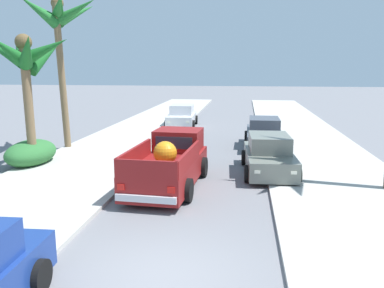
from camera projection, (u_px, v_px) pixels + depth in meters
The scene contains 12 objects.
ground_plane at pixel (160, 277), 7.86m from camera, with size 160.00×160.00×0.00m, color slate.
sidewalk_left at pixel (114, 148), 20.17m from camera, with size 5.10×60.00×0.12m, color #B2AFA8.
sidewalk_right at pixel (315, 153), 18.85m from camera, with size 5.10×60.00×0.12m, color #B2AFA8.
curb_left at pixel (135, 148), 20.03m from camera, with size 0.16×60.00×0.10m, color silver.
curb_right at pixel (291, 153), 19.00m from camera, with size 0.16×60.00×0.10m, color silver.
pickup_truck at pixel (170, 164), 13.82m from camera, with size 2.44×5.31×1.80m.
car_right_near at pixel (182, 116), 27.60m from camera, with size 2.17×4.32×1.54m.
car_left_mid at pixel (264, 134), 20.49m from camera, with size 2.03×4.26×1.54m.
car_right_mid at pixel (269, 156), 15.42m from camera, with size 2.18×4.33×1.54m.
palm_tree_left_mid at pixel (60, 22), 18.73m from camera, with size 3.72×4.02×7.50m.
palm_tree_right_mid at pixel (26, 59), 15.58m from camera, with size 4.07×3.75×5.48m.
hedge_bush at pixel (31, 153), 16.65m from camera, with size 1.80×2.80×1.10m, color #2D6B33.
Camera 1 is at (1.60, -7.04, 4.16)m, focal length 36.54 mm.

